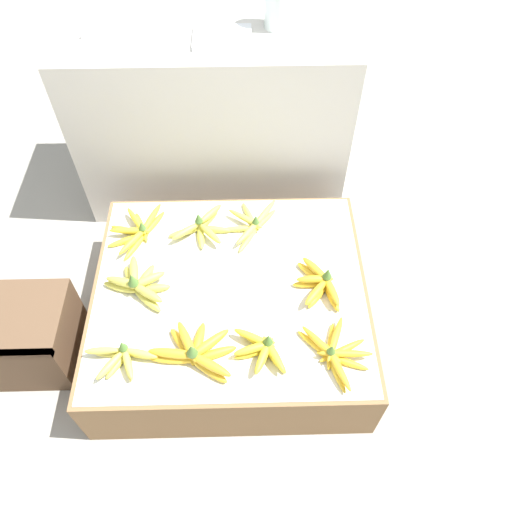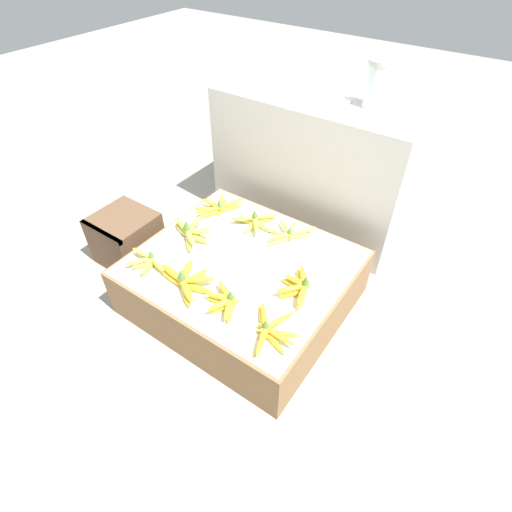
# 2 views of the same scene
# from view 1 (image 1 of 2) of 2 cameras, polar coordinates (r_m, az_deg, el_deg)

# --- Properties ---
(ground_plane) EXTENTS (10.00, 10.00, 0.00)m
(ground_plane) POSITION_cam_1_polar(r_m,az_deg,el_deg) (1.96, -2.69, -7.99)
(ground_plane) COLOR gray
(display_platform) EXTENTS (0.96, 0.85, 0.27)m
(display_platform) POSITION_cam_1_polar(r_m,az_deg,el_deg) (1.85, -2.84, -5.94)
(display_platform) COLOR olive
(display_platform) RESTS_ON ground_plane
(back_vendor_table) EXTENTS (1.10, 0.52, 0.77)m
(back_vendor_table) POSITION_cam_1_polar(r_m,az_deg,el_deg) (2.22, -4.89, 15.80)
(back_vendor_table) COLOR beige
(back_vendor_table) RESTS_ON ground_plane
(wooden_crate) EXTENTS (0.30, 0.29, 0.28)m
(wooden_crate) POSITION_cam_1_polar(r_m,az_deg,el_deg) (1.95, -24.37, -8.32)
(wooden_crate) COLOR brown
(wooden_crate) RESTS_ON ground_plane
(banana_bunch_front_left) EXTENTS (0.24, 0.12, 0.09)m
(banana_bunch_front_left) POSITION_cam_1_polar(r_m,az_deg,el_deg) (1.62, -14.95, -11.18)
(banana_bunch_front_left) COLOR #DBCC4C
(banana_bunch_front_left) RESTS_ON display_platform
(banana_bunch_front_midleft) EXTENTS (0.28, 0.22, 0.11)m
(banana_bunch_front_midleft) POSITION_cam_1_polar(r_m,az_deg,el_deg) (1.58, -7.02, -10.89)
(banana_bunch_front_midleft) COLOR gold
(banana_bunch_front_midleft) RESTS_ON display_platform
(banana_bunch_front_midright) EXTENTS (0.17, 0.18, 0.09)m
(banana_bunch_front_midright) POSITION_cam_1_polar(r_m,az_deg,el_deg) (1.58, 0.73, -10.63)
(banana_bunch_front_midright) COLOR yellow
(banana_bunch_front_midright) RESTS_ON display_platform
(banana_bunch_front_right) EXTENTS (0.23, 0.26, 0.08)m
(banana_bunch_front_right) POSITION_cam_1_polar(r_m,az_deg,el_deg) (1.60, 8.92, -10.85)
(banana_bunch_front_right) COLOR gold
(banana_bunch_front_right) RESTS_ON display_platform
(banana_bunch_middle_left) EXTENTS (0.24, 0.22, 0.11)m
(banana_bunch_middle_left) POSITION_cam_1_polar(r_m,az_deg,el_deg) (1.75, -13.30, -3.17)
(banana_bunch_middle_left) COLOR gold
(banana_bunch_middle_left) RESTS_ON display_platform
(banana_bunch_middle_right) EXTENTS (0.16, 0.22, 0.10)m
(banana_bunch_middle_right) POSITION_cam_1_polar(r_m,az_deg,el_deg) (1.72, 7.24, -3.22)
(banana_bunch_middle_right) COLOR gold
(banana_bunch_middle_right) RESTS_ON display_platform
(banana_bunch_back_left) EXTENTS (0.21, 0.26, 0.08)m
(banana_bunch_back_left) POSITION_cam_1_polar(r_m,az_deg,el_deg) (1.91, -13.34, 2.85)
(banana_bunch_back_left) COLOR yellow
(banana_bunch_back_left) RESTS_ON display_platform
(banana_bunch_back_midleft) EXTENTS (0.24, 0.21, 0.09)m
(banana_bunch_back_midleft) POSITION_cam_1_polar(r_m,az_deg,el_deg) (1.88, -6.21, 3.27)
(banana_bunch_back_midleft) COLOR gold
(banana_bunch_back_midleft) RESTS_ON display_platform
(banana_bunch_back_midright) EXTENTS (0.22, 0.26, 0.08)m
(banana_bunch_back_midright) POSITION_cam_1_polar(r_m,az_deg,el_deg) (1.88, -0.47, 3.72)
(banana_bunch_back_midright) COLOR #DBCC4C
(banana_bunch_back_midright) RESTS_ON display_platform
(foam_tray_white) EXTENTS (0.30, 0.17, 0.02)m
(foam_tray_white) POSITION_cam_1_polar(r_m,az_deg,el_deg) (2.06, -14.69, 24.19)
(foam_tray_white) COLOR white
(foam_tray_white) RESTS_ON back_vendor_table
(foam_tray_dark) EXTENTS (0.21, 0.16, 0.02)m
(foam_tray_dark) POSITION_cam_1_polar(r_m,az_deg,el_deg) (1.93, -3.87, 23.66)
(foam_tray_dark) COLOR white
(foam_tray_dark) RESTS_ON back_vendor_table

